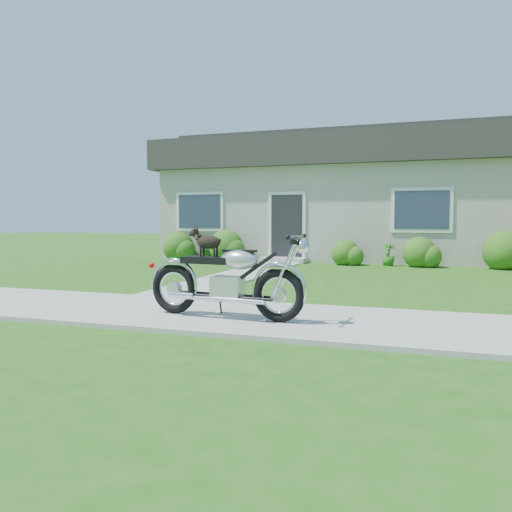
{
  "coord_description": "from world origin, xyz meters",
  "views": [
    {
      "loc": [
        2.61,
        -6.15,
        1.28
      ],
      "look_at": [
        0.18,
        1.0,
        0.75
      ],
      "focal_mm": 35.0,
      "sensor_mm": 36.0,
      "label": 1
    }
  ],
  "objects": [
    {
      "name": "sidewalk",
      "position": [
        0.0,
        0.0,
        0.02
      ],
      "size": [
        24.0,
        2.2,
        0.04
      ],
      "primitive_type": "cube",
      "color": "#9E9B93",
      "rests_on": "ground"
    },
    {
      "name": "shrub_row",
      "position": [
        -0.24,
        8.5,
        0.43
      ],
      "size": [
        10.74,
        1.11,
        1.11
      ],
      "color": "#316019",
      "rests_on": "ground"
    },
    {
      "name": "motorcycle_with_dog",
      "position": [
        0.23,
        -0.28,
        0.54
      ],
      "size": [
        2.22,
        0.6,
        1.14
      ],
      "rotation": [
        0.0,
        0.0,
        -0.08
      ],
      "color": "black",
      "rests_on": "sidewalk"
    },
    {
      "name": "house",
      "position": [
        -0.0,
        11.99,
        2.16
      ],
      "size": [
        12.6,
        7.03,
        4.5
      ],
      "color": "#BAB5A8",
      "rests_on": "ground"
    },
    {
      "name": "potted_plant_left",
      "position": [
        -4.09,
        8.55,
        0.42
      ],
      "size": [
        1.0,
        0.98,
        0.84
      ],
      "primitive_type": "imported",
      "rotation": [
        0.0,
        0.0,
        3.81
      ],
      "color": "#1D5015",
      "rests_on": "ground"
    },
    {
      "name": "potted_plant_right",
      "position": [
        1.63,
        8.55,
        0.33
      ],
      "size": [
        0.48,
        0.48,
        0.66
      ],
      "primitive_type": "imported",
      "rotation": [
        0.0,
        0.0,
        0.37
      ],
      "color": "#2B6D1D",
      "rests_on": "ground"
    },
    {
      "name": "ground",
      "position": [
        0.0,
        0.0,
        0.0
      ],
      "size": [
        80.0,
        80.0,
        0.0
      ],
      "primitive_type": "plane",
      "color": "#235114",
      "rests_on": "ground"
    },
    {
      "name": "walkway",
      "position": [
        -1.5,
        5.0,
        0.01
      ],
      "size": [
        1.2,
        8.0,
        0.03
      ],
      "primitive_type": "cube",
      "color": "#9E9B93",
      "rests_on": "ground"
    }
  ]
}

